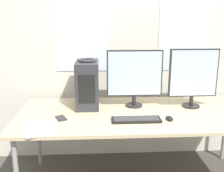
# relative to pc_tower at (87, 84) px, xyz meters

# --- Properties ---
(wall_back) EXTENTS (8.00, 0.07, 2.70)m
(wall_back) POSITION_rel_pc_tower_xyz_m (0.48, 0.39, 0.41)
(wall_back) COLOR beige
(wall_back) RESTS_ON ground_plane
(desk) EXTENTS (2.21, 0.94, 0.72)m
(desk) POSITION_rel_pc_tower_xyz_m (0.48, -0.22, -0.26)
(desk) COLOR #D1BA8E
(desk) RESTS_ON ground_plane
(pc_tower) EXTENTS (0.21, 0.39, 0.44)m
(pc_tower) POSITION_rel_pc_tower_xyz_m (0.00, 0.00, 0.00)
(pc_tower) COLOR #2D2D33
(pc_tower) RESTS_ON desk
(headphones) EXTENTS (0.17, 0.17, 0.03)m
(headphones) POSITION_rel_pc_tower_xyz_m (0.00, 0.00, 0.23)
(headphones) COLOR #333338
(headphones) RESTS_ON pc_tower
(monitor_main) EXTENTS (0.53, 0.16, 0.55)m
(monitor_main) POSITION_rel_pc_tower_xyz_m (0.45, -0.04, 0.09)
(monitor_main) COLOR black
(monitor_main) RESTS_ON desk
(monitor_right_near) EXTENTS (0.46, 0.16, 0.56)m
(monitor_right_near) POSITION_rel_pc_tower_xyz_m (1.00, -0.09, 0.09)
(monitor_right_near) COLOR black
(monitor_right_near) RESTS_ON desk
(keyboard) EXTENTS (0.41, 0.14, 0.02)m
(keyboard) POSITION_rel_pc_tower_xyz_m (0.42, -0.42, -0.21)
(keyboard) COLOR black
(keyboard) RESTS_ON desk
(mouse) EXTENTS (0.06, 0.10, 0.03)m
(mouse) POSITION_rel_pc_tower_xyz_m (0.70, -0.41, -0.20)
(mouse) COLOR black
(mouse) RESTS_ON desk
(cell_phone) EXTENTS (0.12, 0.15, 0.01)m
(cell_phone) POSITION_rel_pc_tower_xyz_m (-0.22, -0.34, -0.21)
(cell_phone) COLOR #232328
(cell_phone) RESTS_ON desk
(paper_sheet_left) EXTENTS (0.30, 0.35, 0.00)m
(paper_sheet_left) POSITION_rel_pc_tower_xyz_m (-0.37, -0.54, -0.22)
(paper_sheet_left) COLOR white
(paper_sheet_left) RESTS_ON desk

